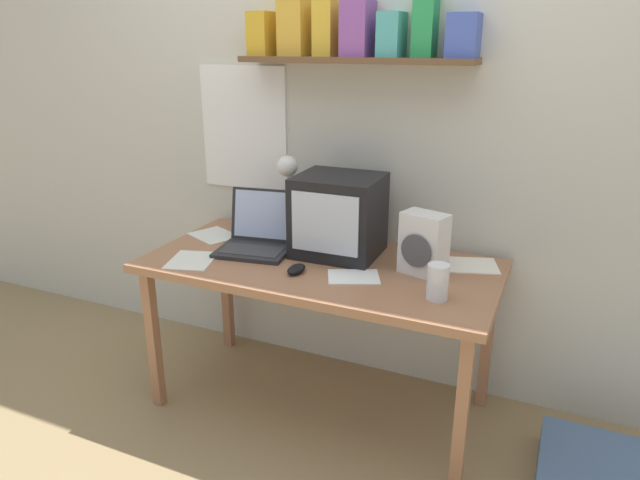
# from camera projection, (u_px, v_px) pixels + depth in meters

# --- Properties ---
(ground_plane) EXTENTS (12.00, 12.00, 0.00)m
(ground_plane) POSITION_uv_depth(u_px,v_px,m) (320.00, 403.00, 2.64)
(ground_plane) COLOR #9A8158
(back_wall) EXTENTS (5.60, 0.24, 2.60)m
(back_wall) POSITION_uv_depth(u_px,v_px,m) (357.00, 106.00, 2.57)
(back_wall) COLOR beige
(back_wall) RESTS_ON ground_plane
(corner_desk) EXTENTS (1.48, 0.72, 0.70)m
(corner_desk) POSITION_uv_depth(u_px,v_px,m) (320.00, 276.00, 2.43)
(corner_desk) COLOR #A26E4C
(corner_desk) RESTS_ON ground_plane
(crt_monitor) EXTENTS (0.36, 0.33, 0.35)m
(crt_monitor) POSITION_uv_depth(u_px,v_px,m) (339.00, 215.00, 2.45)
(crt_monitor) COLOR black
(crt_monitor) RESTS_ON corner_desk
(laptop) EXTENTS (0.35, 0.33, 0.25)m
(laptop) POSITION_uv_depth(u_px,v_px,m) (258.00, 235.00, 2.55)
(laptop) COLOR #232326
(laptop) RESTS_ON corner_desk
(desk_lamp) EXTENTS (0.12, 0.16, 0.40)m
(desk_lamp) POSITION_uv_depth(u_px,v_px,m) (289.00, 181.00, 2.58)
(desk_lamp) COLOR silver
(desk_lamp) RESTS_ON corner_desk
(juice_glass) EXTENTS (0.08, 0.08, 0.13)m
(juice_glass) POSITION_uv_depth(u_px,v_px,m) (438.00, 284.00, 2.05)
(juice_glass) COLOR white
(juice_glass) RESTS_ON corner_desk
(space_heater) EXTENTS (0.20, 0.15, 0.25)m
(space_heater) POSITION_uv_depth(u_px,v_px,m) (424.00, 244.00, 2.25)
(space_heater) COLOR white
(space_heater) RESTS_ON corner_desk
(computer_mouse) EXTENTS (0.07, 0.11, 0.03)m
(computer_mouse) POSITION_uv_depth(u_px,v_px,m) (296.00, 269.00, 2.29)
(computer_mouse) COLOR black
(computer_mouse) RESTS_ON corner_desk
(open_notebook) EXTENTS (0.24, 0.22, 0.00)m
(open_notebook) POSITION_uv_depth(u_px,v_px,m) (354.00, 277.00, 2.25)
(open_notebook) COLOR white
(open_notebook) RESTS_ON corner_desk
(loose_paper_near_laptop) EXTENTS (0.27, 0.24, 0.00)m
(loose_paper_near_laptop) POSITION_uv_depth(u_px,v_px,m) (469.00, 265.00, 2.37)
(loose_paper_near_laptop) COLOR white
(loose_paper_near_laptop) RESTS_ON corner_desk
(loose_paper_near_monitor) EXTENTS (0.24, 0.26, 0.00)m
(loose_paper_near_monitor) POSITION_uv_depth(u_px,v_px,m) (192.00, 260.00, 2.42)
(loose_paper_near_monitor) COLOR white
(loose_paper_near_monitor) RESTS_ON corner_desk
(printed_handout) EXTENTS (0.27, 0.25, 0.00)m
(printed_handout) POSITION_uv_depth(u_px,v_px,m) (214.00, 235.00, 2.73)
(printed_handout) COLOR white
(printed_handout) RESTS_ON corner_desk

